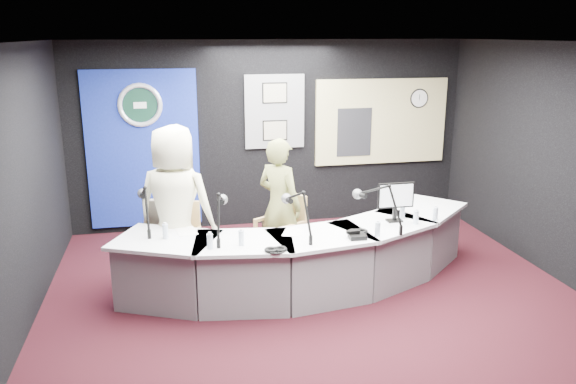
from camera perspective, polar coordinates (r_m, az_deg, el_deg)
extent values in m
plane|color=black|center=(6.43, 3.27, -11.28)|extent=(6.00, 6.00, 0.00)
cube|color=silver|center=(5.75, 3.71, 14.53)|extent=(6.00, 6.00, 0.02)
cube|color=black|center=(8.80, -1.67, 5.69)|extent=(6.00, 0.02, 2.80)
cube|color=black|center=(3.32, 17.50, -12.01)|extent=(6.00, 0.02, 2.80)
cube|color=black|center=(5.92, -25.80, -0.70)|extent=(0.02, 6.00, 2.80)
cube|color=navy|center=(8.67, -14.11, 4.08)|extent=(1.60, 0.05, 2.30)
torus|color=silver|center=(8.53, -14.41, 8.31)|extent=(0.63, 0.07, 0.63)
cylinder|color=black|center=(8.54, -14.41, 8.31)|extent=(0.48, 0.01, 0.48)
cube|color=slate|center=(8.73, -1.33, 7.94)|extent=(0.90, 0.04, 1.10)
cube|color=gray|center=(8.67, -1.30, 9.75)|extent=(0.34, 0.02, 0.27)
cube|color=gray|center=(8.74, -1.28, 6.09)|extent=(0.34, 0.02, 0.27)
cube|color=tan|center=(9.22, 9.20, 6.89)|extent=(2.12, 0.06, 1.32)
cube|color=#FFDEA1|center=(9.21, 9.23, 6.88)|extent=(2.00, 0.02, 1.20)
cube|color=black|center=(9.06, 6.56, 5.88)|extent=(0.55, 0.02, 0.75)
cylinder|color=white|center=(9.38, 12.83, 9.01)|extent=(0.28, 0.01, 0.28)
cube|color=slate|center=(7.11, -11.61, -3.49)|extent=(0.51, 0.21, 0.70)
imported|color=beige|center=(6.78, -11.08, -1.43)|extent=(1.09, 0.92, 1.91)
imported|color=olive|center=(7.10, -0.83, -1.33)|extent=(0.71, 0.72, 1.68)
cube|color=black|center=(6.81, 10.58, -0.31)|extent=(0.47, 0.03, 0.32)
cube|color=black|center=(6.27, 6.87, -4.39)|extent=(0.19, 0.15, 0.05)
torus|color=black|center=(6.44, 6.89, -3.90)|extent=(0.23, 0.23, 0.04)
torus|color=black|center=(5.88, -1.22, -5.70)|extent=(0.22, 0.22, 0.04)
cube|color=white|center=(6.55, -10.01, -3.83)|extent=(0.26, 0.33, 0.00)
cube|color=white|center=(6.42, 0.50, -3.98)|extent=(0.30, 0.34, 0.00)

